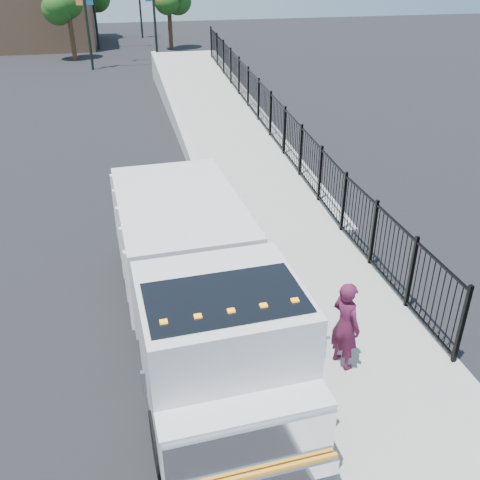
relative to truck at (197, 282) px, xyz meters
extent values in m
plane|color=black|center=(1.42, 0.20, -1.62)|extent=(120.00, 120.00, 0.00)
cube|color=#9E998E|center=(3.34, -1.80, -1.56)|extent=(3.55, 12.00, 0.12)
cube|color=#ADAAA3|center=(1.42, -1.80, -1.54)|extent=(0.30, 12.00, 0.16)
cube|color=#9E998E|center=(3.54, 16.20, -1.62)|extent=(3.95, 24.06, 3.19)
cube|color=black|center=(4.97, 12.20, -0.72)|extent=(0.10, 28.00, 1.80)
cube|color=black|center=(-0.02, 0.42, -1.01)|extent=(1.47, 7.58, 0.24)
cube|color=silver|center=(0.10, -2.12, 0.10)|extent=(2.72, 2.56, 2.22)
cube|color=silver|center=(0.17, -3.51, -0.46)|extent=(2.64, 0.90, 1.11)
cube|color=silver|center=(0.19, -3.92, -0.46)|extent=(2.55, 0.21, 0.94)
cube|color=orange|center=(0.19, -4.01, -0.85)|extent=(2.66, 0.18, 0.07)
cube|color=black|center=(0.12, -2.40, 0.76)|extent=(2.51, 1.56, 0.94)
cube|color=silver|center=(-0.09, 1.86, 0.10)|extent=(2.88, 4.78, 1.88)
cube|color=silver|center=(-1.23, -3.30, 0.60)|extent=(0.07, 0.07, 0.39)
cube|color=silver|center=(1.54, -3.16, 0.60)|extent=(0.07, 0.07, 0.39)
cube|color=orange|center=(-0.86, -2.84, 1.23)|extent=(0.11, 0.09, 0.07)
cube|color=orange|center=(-0.36, -2.81, 1.23)|extent=(0.11, 0.09, 0.07)
cube|color=orange|center=(0.13, -2.79, 1.23)|extent=(0.11, 0.09, 0.07)
cube|color=orange|center=(0.63, -2.76, 1.23)|extent=(0.11, 0.09, 0.07)
cube|color=orange|center=(1.13, -2.74, 1.23)|extent=(0.11, 0.09, 0.07)
cylinder|color=black|center=(-1.02, -2.95, -1.07)|extent=(0.41, 1.12, 1.11)
cylinder|color=black|center=(1.30, -2.84, -1.07)|extent=(0.41, 1.12, 1.11)
cylinder|color=black|center=(-1.28, 2.47, -1.07)|extent=(0.41, 1.12, 1.11)
cylinder|color=black|center=(1.04, 2.58, -1.07)|extent=(0.41, 1.12, 1.11)
cylinder|color=black|center=(-1.34, 3.69, -1.07)|extent=(0.41, 1.12, 1.11)
cylinder|color=black|center=(0.98, 3.80, -1.07)|extent=(0.41, 1.12, 1.11)
imported|color=#4F152F|center=(2.71, -1.34, -0.54)|extent=(0.68, 0.82, 1.92)
ellipsoid|color=silver|center=(2.13, 0.41, -1.45)|extent=(0.43, 0.43, 0.11)
cylinder|color=black|center=(-2.70, 31.73, 2.38)|extent=(0.18, 0.18, 8.00)
cylinder|color=black|center=(2.09, 33.82, 2.38)|extent=(0.18, 0.18, 8.00)
cylinder|color=#382314|center=(-4.10, 35.84, -0.02)|extent=(0.36, 0.36, 3.20)
sphere|color=#194714|center=(-4.10, 35.84, 2.38)|extent=(2.53, 2.53, 2.53)
cylinder|color=#382314|center=(3.78, 39.50, -0.02)|extent=(0.36, 0.36, 3.20)
cylinder|color=#382314|center=(-2.59, 47.75, -0.02)|extent=(0.36, 0.36, 3.20)
camera|label=1|loc=(-1.16, -9.06, 5.90)|focal=40.00mm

